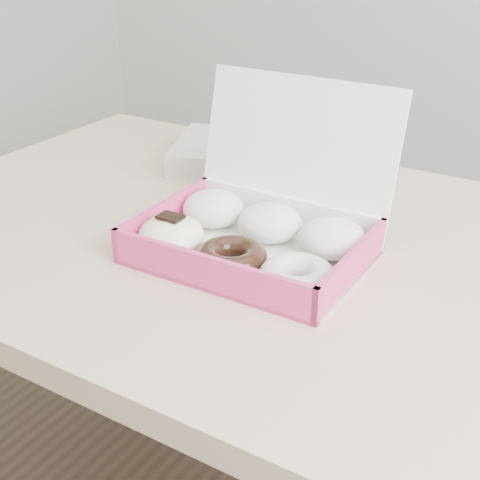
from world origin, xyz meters
The scene contains 3 objects.
table centered at (0.00, 0.00, 0.67)m, with size 1.20×0.80×0.75m.
donut_box centered at (0.05, -0.05, 0.79)m, with size 0.32×0.28×0.23m.
newspapers centered at (-0.16, 0.26, 0.77)m, with size 0.27×0.21×0.04m, color silver.
Camera 1 is at (0.48, -0.80, 1.20)m, focal length 50.00 mm.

